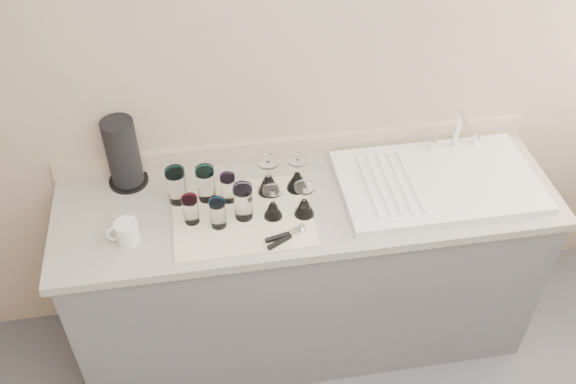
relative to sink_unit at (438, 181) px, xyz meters
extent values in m
cube|color=tan|center=(-0.55, 0.30, 0.33)|extent=(3.50, 0.04, 2.50)
cube|color=slate|center=(-0.55, 0.00, -0.49)|extent=(2.00, 0.60, 0.86)
cube|color=gray|center=(-0.55, 0.00, -0.04)|extent=(2.06, 0.62, 0.04)
cube|color=white|center=(0.00, 0.00, 0.00)|extent=(0.82, 0.50, 0.03)
cylinder|color=silver|center=(0.14, 0.20, 0.11)|extent=(0.02, 0.02, 0.18)
cylinder|color=silver|center=(0.14, 0.12, 0.19)|extent=(0.02, 0.16, 0.02)
cylinder|color=silver|center=(0.04, 0.20, 0.04)|extent=(0.03, 0.03, 0.04)
cylinder|color=silver|center=(0.24, 0.20, 0.04)|extent=(0.03, 0.03, 0.04)
cube|color=white|center=(-0.83, -0.06, -0.02)|extent=(0.55, 0.42, 0.01)
cylinder|color=white|center=(-1.07, 0.07, 0.06)|extent=(0.08, 0.08, 0.14)
cylinder|color=teal|center=(-1.07, 0.07, 0.14)|extent=(0.08, 0.08, 0.02)
cylinder|color=white|center=(-0.96, 0.07, 0.06)|extent=(0.07, 0.07, 0.13)
cylinder|color=#2DC8C5|center=(-0.96, 0.07, 0.13)|extent=(0.08, 0.08, 0.02)
cylinder|color=white|center=(-0.87, 0.04, 0.04)|extent=(0.06, 0.06, 0.11)
cylinder|color=#643AA4|center=(-0.87, 0.04, 0.11)|extent=(0.06, 0.06, 0.02)
cylinder|color=white|center=(-1.03, -0.06, 0.04)|extent=(0.06, 0.06, 0.11)
cylinder|color=#C7135A|center=(-1.03, -0.06, 0.10)|extent=(0.06, 0.06, 0.02)
cylinder|color=white|center=(-0.92, -0.10, 0.04)|extent=(0.06, 0.06, 0.11)
cylinder|color=blue|center=(-0.92, -0.10, 0.11)|extent=(0.06, 0.06, 0.02)
cylinder|color=white|center=(-0.82, -0.06, 0.06)|extent=(0.07, 0.07, 0.13)
cylinder|color=#9388DD|center=(-0.82, -0.06, 0.13)|extent=(0.08, 0.08, 0.02)
cone|color=white|center=(-0.71, 0.06, 0.03)|extent=(0.09, 0.09, 0.09)
cylinder|color=white|center=(-0.71, 0.06, 0.11)|extent=(0.01, 0.01, 0.07)
cylinder|color=white|center=(-0.71, 0.06, 0.15)|extent=(0.09, 0.09, 0.01)
cone|color=white|center=(-0.59, 0.06, 0.03)|extent=(0.09, 0.09, 0.08)
cylinder|color=white|center=(-0.59, 0.06, 0.10)|extent=(0.01, 0.01, 0.07)
cylinder|color=white|center=(-0.59, 0.06, 0.14)|extent=(0.09, 0.09, 0.01)
cone|color=white|center=(-0.71, -0.08, 0.02)|extent=(0.08, 0.08, 0.07)
cylinder|color=white|center=(-0.71, -0.08, 0.09)|extent=(0.01, 0.01, 0.06)
cylinder|color=white|center=(-0.71, -0.08, 0.12)|extent=(0.08, 0.08, 0.01)
cone|color=white|center=(-0.58, -0.09, 0.03)|extent=(0.08, 0.08, 0.08)
cylinder|color=white|center=(-0.58, -0.09, 0.10)|extent=(0.01, 0.01, 0.06)
cylinder|color=white|center=(-0.58, -0.09, 0.13)|extent=(0.08, 0.08, 0.01)
cube|color=silver|center=(-0.63, -0.19, 0.00)|extent=(0.07, 0.05, 0.02)
cylinder|color=black|center=(-0.70, -0.23, 0.00)|extent=(0.12, 0.08, 0.02)
cylinder|color=black|center=(-0.70, -0.21, 0.00)|extent=(0.13, 0.05, 0.02)
cylinder|color=white|center=(-1.27, -0.12, 0.03)|extent=(0.09, 0.09, 0.09)
torus|color=white|center=(-1.32, -0.12, 0.03)|extent=(0.07, 0.02, 0.07)
cylinder|color=black|center=(-1.28, 0.23, -0.01)|extent=(0.16, 0.16, 0.01)
cylinder|color=black|center=(-1.28, 0.23, 0.14)|extent=(0.13, 0.13, 0.30)
camera|label=1|loc=(-0.94, -1.88, 1.77)|focal=40.00mm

